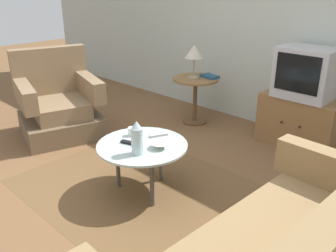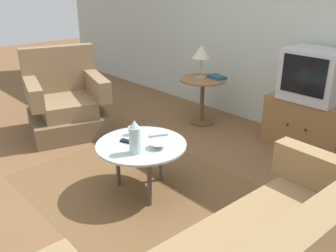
{
  "view_description": "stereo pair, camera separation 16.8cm",
  "coord_description": "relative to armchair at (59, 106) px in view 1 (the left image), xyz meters",
  "views": [
    {
      "loc": [
        2.1,
        -1.71,
        1.71
      ],
      "look_at": [
        0.14,
        0.34,
        0.55
      ],
      "focal_mm": 38.58,
      "sensor_mm": 36.0,
      "label": 1
    },
    {
      "loc": [
        2.21,
        -1.59,
        1.71
      ],
      "look_at": [
        0.14,
        0.34,
        0.55
      ],
      "focal_mm": 38.58,
      "sensor_mm": 36.0,
      "label": 2
    }
  ],
  "objects": [
    {
      "name": "ground_plane",
      "position": [
        1.57,
        -0.28,
        -0.33
      ],
      "size": [
        16.0,
        16.0,
        0.0
      ],
      "primitive_type": "plane",
      "color": "brown"
    },
    {
      "name": "back_wall",
      "position": [
        1.57,
        1.96,
        1.02
      ],
      "size": [
        9.0,
        0.12,
        2.7
      ],
      "primitive_type": "cube",
      "color": "#B2BCB2",
      "rests_on": "ground"
    },
    {
      "name": "area_rug",
      "position": [
        1.65,
        -0.19,
        -0.33
      ],
      "size": [
        2.12,
        1.6,
        0.0
      ],
      "primitive_type": "cube",
      "color": "brown",
      "rests_on": "ground"
    },
    {
      "name": "armchair",
      "position": [
        0.0,
        0.0,
        0.0
      ],
      "size": [
        1.04,
        1.06,
        0.97
      ],
      "rotation": [
        0.0,
        0.0,
        -1.87
      ],
      "color": "brown",
      "rests_on": "ground"
    },
    {
      "name": "coffee_table",
      "position": [
        1.65,
        -0.19,
        0.07
      ],
      "size": [
        0.75,
        0.75,
        0.45
      ],
      "color": "#B2C6C1",
      "rests_on": "ground"
    },
    {
      "name": "side_table",
      "position": [
        0.93,
        1.36,
        0.09
      ],
      "size": [
        0.56,
        0.56,
        0.58
      ],
      "color": "olive",
      "rests_on": "ground"
    },
    {
      "name": "tv_stand",
      "position": [
        2.18,
        1.64,
        -0.05
      ],
      "size": [
        0.82,
        0.47,
        0.55
      ],
      "color": "olive",
      "rests_on": "ground"
    },
    {
      "name": "television",
      "position": [
        2.18,
        1.62,
        0.48
      ],
      "size": [
        0.56,
        0.44,
        0.52
      ],
      "color": "#B7B7BC",
      "rests_on": "tv_stand"
    },
    {
      "name": "table_lamp",
      "position": [
        0.91,
        1.34,
        0.56
      ],
      "size": [
        0.23,
        0.23,
        0.41
      ],
      "color": "#9E937A",
      "rests_on": "side_table"
    },
    {
      "name": "vase",
      "position": [
        1.75,
        -0.33,
        0.25
      ],
      "size": [
        0.09,
        0.09,
        0.27
      ],
      "color": "silver",
      "rests_on": "coffee_table"
    },
    {
      "name": "mug",
      "position": [
        1.46,
        -0.13,
        0.15
      ],
      "size": [
        0.11,
        0.07,
        0.08
      ],
      "color": "white",
      "rests_on": "coffee_table"
    },
    {
      "name": "bowl",
      "position": [
        1.81,
        -0.14,
        0.14
      ],
      "size": [
        0.14,
        0.14,
        0.05
      ],
      "color": "silver",
      "rests_on": "coffee_table"
    },
    {
      "name": "tv_remote_dark",
      "position": [
        1.58,
        -0.26,
        0.12
      ],
      "size": [
        0.17,
        0.09,
        0.02
      ],
      "rotation": [
        0.0,
        0.0,
        3.47
      ],
      "color": "black",
      "rests_on": "coffee_table"
    },
    {
      "name": "tv_remote_silver",
      "position": [
        1.63,
        0.02,
        0.12
      ],
      "size": [
        0.11,
        0.17,
        0.02
      ],
      "rotation": [
        0.0,
        0.0,
        1.15
      ],
      "color": "#B2B2B7",
      "rests_on": "coffee_table"
    },
    {
      "name": "book",
      "position": [
        1.04,
        1.5,
        0.26
      ],
      "size": [
        0.25,
        0.19,
        0.03
      ],
      "rotation": [
        0.0,
        0.0,
        -0.22
      ],
      "color": "navy",
      "rests_on": "side_table"
    }
  ]
}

